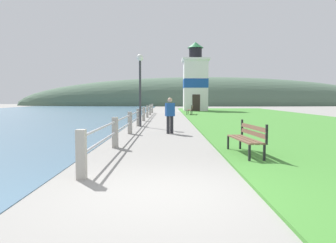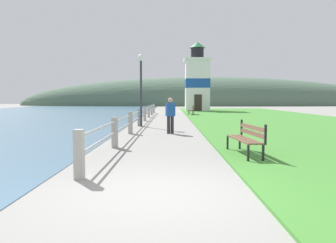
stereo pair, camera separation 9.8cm
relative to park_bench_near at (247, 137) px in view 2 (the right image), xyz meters
name	(u,v)px [view 2 (the right image)]	position (x,y,z in m)	size (l,w,h in m)	color
ground_plane	(155,194)	(-2.30, -3.49, -0.54)	(160.00, 160.00, 0.00)	gray
grass_verge	(278,121)	(5.32, 13.78, -0.51)	(12.00, 51.83, 0.06)	#428433
seawall_railing	(142,114)	(-3.83, 11.69, 0.02)	(0.18, 28.55, 0.97)	#A8A399
park_bench_near	(247,137)	(0.00, 0.00, 0.00)	(0.65, 1.95, 0.94)	brown
park_bench_midway	(192,109)	(-0.06, 21.61, 0.00)	(0.71, 2.01, 0.94)	brown
lighthouse	(197,82)	(1.16, 31.19, 3.04)	(3.26, 3.26, 8.32)	white
person_strolling	(170,114)	(-2.07, 5.68, 0.32)	(0.44, 0.35, 1.59)	#28282D
lamp_post	(141,77)	(-3.68, 9.28, 2.20)	(0.36, 0.36, 3.96)	#333338
distant_hillside	(207,105)	(5.70, 61.06, -0.54)	(80.00, 16.00, 12.00)	#4C6651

